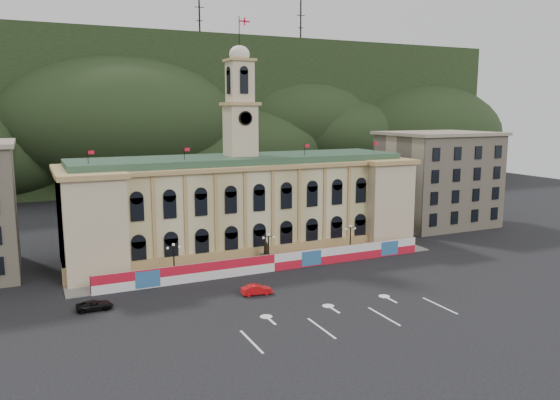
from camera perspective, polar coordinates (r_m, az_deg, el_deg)
name	(u,v)px	position (r m, az deg, el deg)	size (l,w,h in m)	color
ground	(326,305)	(66.22, 4.84, -10.83)	(260.00, 260.00, 0.00)	black
lane_markings	(349,319)	(62.22, 7.17, -12.23)	(26.00, 10.00, 0.02)	white
hill_ridge	(134,121)	(178.59, -15.03, 7.99)	(230.00, 80.00, 64.00)	black
city_hall	(242,204)	(88.47, -3.99, -0.40)	(56.20, 17.60, 37.10)	beige
side_building_right	(437,179)	(113.37, 16.12, 2.17)	(21.00, 17.00, 18.60)	tan
hoarding_fence	(274,263)	(78.63, -0.59, -6.56)	(50.00, 0.44, 2.50)	red
pavement	(267,266)	(81.29, -1.41, -6.88)	(56.00, 5.50, 0.16)	slate
statue	(266,258)	(81.21, -1.49, -6.09)	(1.40, 1.40, 3.72)	#595651
lamp_left	(174,258)	(75.50, -11.03, -5.97)	(1.96, 0.44, 5.15)	black
lamp_center	(269,247)	(79.83, -1.21, -4.96)	(1.96, 0.44, 5.15)	black
lamp_right	(350,238)	(86.25, 7.36, -3.94)	(1.96, 0.44, 5.15)	black
red_sedan	(257,290)	(69.20, -2.46, -9.34)	(4.03, 1.83, 1.28)	red
black_suv	(95,305)	(67.60, -18.80, -10.37)	(4.11, 1.90, 1.14)	black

